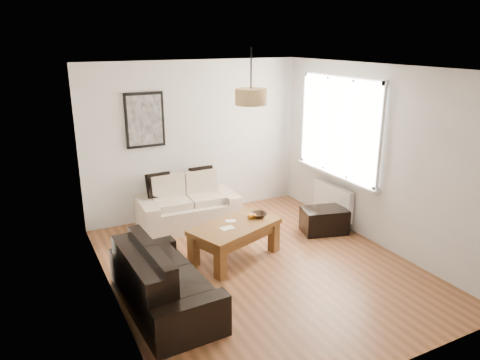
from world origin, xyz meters
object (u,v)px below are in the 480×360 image
loveseat_cream (188,202)px  coffee_table (235,241)px  ottoman (324,220)px  sofa_leather (164,279)px

loveseat_cream → coffee_table: 1.41m
ottoman → coffee_table: bearing=-174.9°
sofa_leather → coffee_table: bearing=-62.7°
loveseat_cream → coffee_table: (0.16, -1.40, -0.14)m
loveseat_cream → ottoman: loveseat_cream is taller
sofa_leather → ottoman: (2.88, 0.86, -0.17)m
loveseat_cream → coffee_table: bearing=-81.3°
sofa_leather → coffee_table: 1.44m
coffee_table → ottoman: coffee_table is taller
loveseat_cream → sofa_leather: 2.38m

